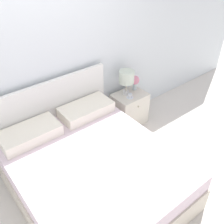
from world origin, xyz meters
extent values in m
plane|color=silver|center=(0.00, 0.00, 0.00)|extent=(12.00, 12.00, 0.00)
cube|color=white|center=(0.00, 0.07, 1.30)|extent=(8.00, 0.06, 2.60)
cube|color=beige|center=(0.00, -0.96, 0.17)|extent=(1.62, 1.92, 0.34)
cube|color=white|center=(0.00, -0.96, 0.45)|extent=(1.59, 1.88, 0.21)
cube|color=white|center=(0.00, -0.03, 0.53)|extent=(1.65, 0.05, 1.07)
cube|color=white|center=(-0.39, -0.25, 0.63)|extent=(0.68, 0.36, 0.14)
cube|color=white|center=(0.39, -0.25, 0.63)|extent=(0.68, 0.36, 0.14)
cube|color=silver|center=(1.20, -0.21, 0.26)|extent=(0.49, 0.37, 0.52)
sphere|color=#B2AD93|center=(1.20, -0.40, 0.41)|extent=(0.02, 0.02, 0.02)
cylinder|color=white|center=(1.16, -0.16, 0.55)|extent=(0.09, 0.09, 0.05)
cylinder|color=#B7B29E|center=(1.16, -0.16, 0.65)|extent=(0.02, 0.02, 0.15)
cylinder|color=silver|center=(1.16, -0.16, 0.81)|extent=(0.22, 0.22, 0.18)
cylinder|color=silver|center=(1.35, -0.14, 0.58)|extent=(0.06, 0.06, 0.11)
sphere|color=pink|center=(1.35, -0.14, 0.68)|extent=(0.13, 0.13, 0.13)
sphere|color=#609356|center=(1.38, -0.14, 0.65)|extent=(0.06, 0.06, 0.06)
cylinder|color=white|center=(1.14, -0.27, 0.52)|extent=(0.10, 0.10, 0.01)
cylinder|color=white|center=(1.14, -0.27, 0.56)|extent=(0.06, 0.06, 0.06)
camera|label=1|loc=(-1.08, -2.64, 2.59)|focal=42.00mm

